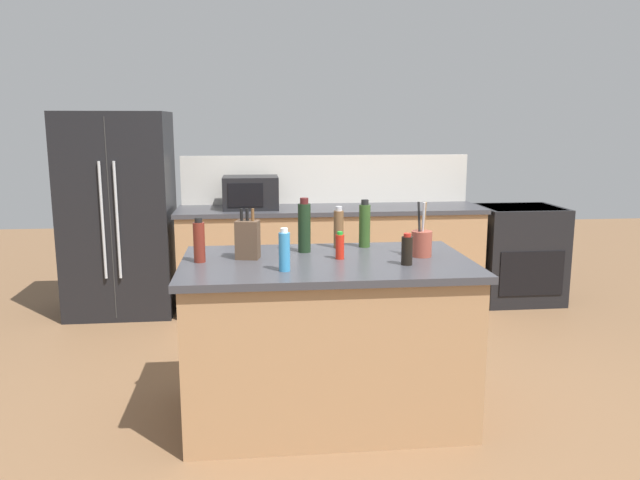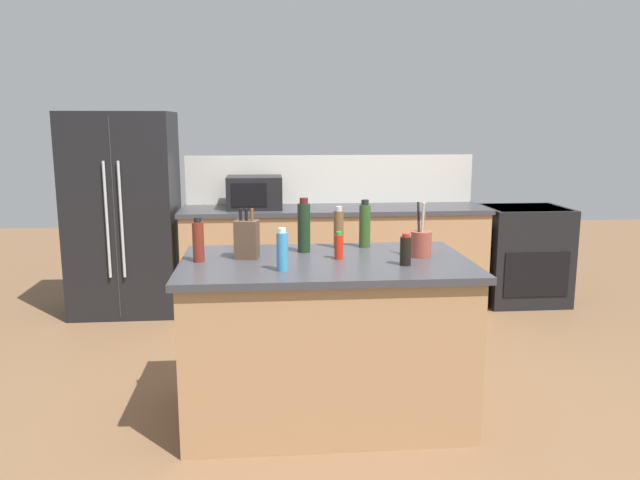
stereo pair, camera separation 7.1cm
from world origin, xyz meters
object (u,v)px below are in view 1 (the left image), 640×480
Objects in this scene: soy_sauce_bottle at (407,250)px; vinegar_bottle at (199,241)px; utensil_crock at (422,243)px; olive_oil_bottle at (365,225)px; knife_block at (248,239)px; microwave at (251,193)px; hot_sauce_bottle at (340,246)px; range_oven at (518,253)px; dish_soap_bottle at (284,251)px; pepper_grinder at (339,228)px; refrigerator at (119,214)px; wine_bottle at (304,227)px.

vinegar_bottle is at bearing 170.50° from soy_sauce_bottle.
olive_oil_bottle is at bearing 132.05° from utensil_crock.
olive_oil_bottle is at bearing 31.95° from knife_block.
microwave is 2.24m from hot_sauce_bottle.
knife_block is 1.83× the size of hot_sauce_bottle.
range_oven is 2.63m from microwave.
utensil_crock reaches higher than hot_sauce_bottle.
range_oven is 5.81× the size of hot_sauce_bottle.
microwave is 2.19m from vinegar_bottle.
pepper_grinder is at bearing 57.64° from dish_soap_bottle.
vinegar_bottle is at bearing -179.33° from utensil_crock.
pepper_grinder is at bearing 36.29° from knife_block.
knife_block is at bearing -155.81° from pepper_grinder.
refrigerator is 5.49× the size of wine_bottle.
pepper_grinder reaches higher than hot_sauce_bottle.
range_oven is 4.01× the size of dish_soap_bottle.
pepper_grinder is (-2.01, -1.86, 0.60)m from range_oven.
soy_sauce_bottle reaches higher than hot_sauce_bottle.
pepper_grinder is 0.79× the size of wine_bottle.
utensil_crock is at bearing 56.07° from soy_sauce_bottle.
dish_soap_bottle is at bearing -47.28° from knife_block.
range_oven is at bearing 37.47° from vinegar_bottle.
hot_sauce_bottle is (0.52, -0.07, -0.04)m from knife_block.
microwave is at bearing -2.50° from refrigerator.
knife_block is at bearing -90.40° from microwave.
knife_block is 0.77m from olive_oil_bottle.
refrigerator reaches higher than hot_sauce_bottle.
wine_bottle is 0.40m from olive_oil_bottle.
pepper_grinder is 0.87× the size of olive_oil_bottle.
dish_soap_bottle is (-0.81, -0.28, 0.03)m from utensil_crock.
utensil_crock is 0.25m from soy_sauce_bottle.
olive_oil_bottle is at bearing 58.56° from hot_sauce_bottle.
utensil_crock is 0.54m from pepper_grinder.
knife_block is 0.91× the size of utensil_crock.
wine_bottle is at bearing 130.63° from hot_sauce_bottle.
utensil_crock reaches higher than knife_block.
vinegar_bottle is (-0.27, -0.06, 0.01)m from knife_block.
hot_sauce_bottle is (0.19, -0.22, -0.08)m from wine_bottle.
knife_block reaches higher than vinegar_bottle.
utensil_crock is 1.82× the size of soy_sauce_bottle.
utensil_crock reaches higher than dish_soap_bottle.
vinegar_bottle is at bearing -97.42° from microwave.
hot_sauce_bottle is at bearing -49.37° from wine_bottle.
microwave is (1.18, -0.05, 0.19)m from refrigerator.
olive_oil_bottle is (0.73, 0.26, 0.03)m from knife_block.
hot_sauce_bottle is at bearing -96.50° from pepper_grinder.
hot_sauce_bottle is at bearing -133.17° from range_oven.
wine_bottle is (0.32, -1.96, 0.01)m from microwave.
olive_oil_bottle reaches higher than pepper_grinder.
dish_soap_bottle is at bearing -173.88° from soy_sauce_bottle.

